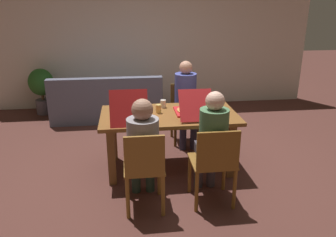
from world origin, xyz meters
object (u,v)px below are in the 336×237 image
at_px(person_2, 186,97).
at_px(potted_plant, 41,86).
at_px(plate_1, 132,107).
at_px(pizza_box_0, 192,110).
at_px(pizza_box_1, 129,116).
at_px(chair_0, 144,168).
at_px(couch, 108,103).
at_px(drinking_glass_1, 158,109).
at_px(chair_1, 214,162).
at_px(chair_2, 184,110).
at_px(person_0, 143,143).
at_px(person_1, 212,138).
at_px(plate_0, 212,104).
at_px(dining_table, 169,122).
at_px(drinking_glass_0, 163,104).

relative_size(person_2, potted_plant, 1.43).
distance_m(plate_1, potted_plant, 2.76).
bearing_deg(plate_1, pizza_box_0, -23.56).
height_order(pizza_box_0, potted_plant, pizza_box_0).
xyz_separation_m(pizza_box_1, plate_1, (0.04, 0.47, -0.05)).
xyz_separation_m(chair_0, couch, (-0.50, 2.99, -0.21)).
relative_size(plate_1, drinking_glass_1, 2.40).
bearing_deg(couch, pizza_box_1, -80.54).
bearing_deg(chair_1, potted_plant, 125.91).
relative_size(chair_2, plate_1, 3.34).
distance_m(chair_1, potted_plant, 4.17).
height_order(person_2, drinking_glass_1, person_2).
bearing_deg(chair_2, couch, 136.07).
bearing_deg(plate_1, person_2, 31.66).
xyz_separation_m(chair_0, chair_2, (0.71, 1.81, -0.01)).
height_order(chair_1, pizza_box_1, pizza_box_1).
bearing_deg(drinking_glass_1, potted_plant, 128.88).
xyz_separation_m(plate_1, couch, (-0.42, 1.80, -0.46)).
xyz_separation_m(chair_1, person_2, (-0.00, 1.66, 0.22)).
relative_size(plate_1, couch, 0.13).
height_order(chair_0, drinking_glass_1, chair_0).
bearing_deg(pizza_box_0, plate_1, 156.44).
relative_size(couch, potted_plant, 2.25).
bearing_deg(person_0, chair_2, 66.91).
distance_m(chair_1, pizza_box_1, 1.13).
bearing_deg(pizza_box_0, potted_plant, 133.24).
height_order(pizza_box_1, plate_1, pizza_box_1).
relative_size(pizza_box_1, potted_plant, 0.64).
bearing_deg(person_1, plate_0, 75.81).
relative_size(chair_2, person_2, 0.69).
bearing_deg(pizza_box_1, pizza_box_0, 11.15).
xyz_separation_m(dining_table, pizza_box_1, (-0.49, -0.18, 0.17)).
bearing_deg(chair_1, dining_table, 111.51).
xyz_separation_m(chair_0, pizza_box_1, (-0.13, 0.72, 0.30)).
height_order(person_0, chair_1, person_0).
relative_size(chair_2, pizza_box_1, 1.54).
bearing_deg(person_2, couch, 132.93).
bearing_deg(potted_plant, pizza_box_1, -59.01).
bearing_deg(pizza_box_0, drinking_glass_0, 137.14).
bearing_deg(plate_1, chair_0, -85.95).
bearing_deg(drinking_glass_0, person_1, -68.65).
height_order(chair_0, person_0, person_0).
xyz_separation_m(dining_table, person_1, (0.35, -0.74, 0.09)).
xyz_separation_m(pizza_box_0, drinking_glass_0, (-0.32, 0.30, -0.00)).
bearing_deg(dining_table, pizza_box_0, -6.99).
xyz_separation_m(chair_2, drinking_glass_0, (-0.39, -0.65, 0.30)).
distance_m(person_0, pizza_box_0, 0.97).
xyz_separation_m(plate_1, drinking_glass_0, (0.40, -0.02, 0.04)).
distance_m(plate_0, couch, 2.37).
xyz_separation_m(drinking_glass_1, couch, (-0.74, 2.03, -0.51)).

